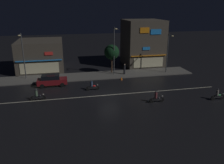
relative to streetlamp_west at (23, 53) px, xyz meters
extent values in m
plane|color=black|center=(11.79, -9.43, -4.37)|extent=(140.00, 140.00, 0.00)
cube|color=beige|center=(11.79, -9.43, -4.36)|extent=(30.73, 0.16, 0.01)
cube|color=#5B5954|center=(11.79, -0.48, -4.30)|extent=(32.35, 4.47, 0.14)
cube|color=#4C443A|center=(21.49, 5.46, 0.01)|extent=(7.13, 7.31, 8.77)
cube|color=orange|center=(21.49, 1.69, -1.77)|extent=(6.78, 0.24, 0.12)
cube|color=orange|center=(20.48, 1.75, 2.82)|extent=(1.69, 0.08, 0.98)
cube|color=#268CF2|center=(22.62, 1.75, 2.50)|extent=(2.01, 0.08, 0.92)
cube|color=#268CF2|center=(20.95, 1.75, -0.44)|extent=(1.39, 0.08, 0.54)
cube|color=beige|center=(21.49, 1.75, -3.07)|extent=(5.71, 0.06, 1.80)
cube|color=#4C443A|center=(2.08, 6.02, -1.68)|extent=(7.94, 8.43, 5.39)
cube|color=#268CF2|center=(2.08, 1.69, -1.77)|extent=(7.54, 0.24, 0.12)
cube|color=red|center=(3.77, 1.75, -0.63)|extent=(1.33, 0.08, 0.56)
cube|color=beige|center=(2.08, 1.75, -3.07)|extent=(6.35, 0.06, 1.80)
cylinder|color=#47494C|center=(0.00, 0.22, -0.64)|extent=(0.16, 0.16, 7.18)
cube|color=#47494C|center=(0.00, -0.48, 2.85)|extent=(0.10, 1.40, 0.10)
ellipsoid|color=#F9E099|center=(0.00, -1.18, 2.77)|extent=(0.44, 0.32, 0.20)
cylinder|color=#47494C|center=(14.44, -0.47, -0.28)|extent=(0.16, 0.16, 7.90)
cube|color=#47494C|center=(14.44, -1.17, 3.57)|extent=(0.10, 1.40, 0.10)
ellipsoid|color=#F9E099|center=(14.44, -1.87, 3.49)|extent=(0.44, 0.32, 0.20)
cylinder|color=#47494C|center=(23.69, -1.19, -0.90)|extent=(0.16, 0.16, 6.67)
cube|color=#47494C|center=(23.69, -1.89, 2.34)|extent=(0.10, 1.40, 0.10)
ellipsoid|color=#F9E099|center=(23.69, -2.59, 2.26)|extent=(0.44, 0.32, 0.20)
cylinder|color=#232328|center=(16.19, -0.85, -3.44)|extent=(0.33, 0.33, 1.59)
sphere|color=tan|center=(16.19, -0.85, -2.53)|extent=(0.22, 0.22, 0.22)
cylinder|color=#473323|center=(14.29, 0.64, -2.94)|extent=(0.24, 0.24, 2.59)
sphere|color=black|center=(14.29, 0.64, -0.61)|extent=(2.58, 2.58, 2.58)
cube|color=maroon|center=(4.30, -3.99, -3.68)|extent=(4.30, 1.78, 0.76)
cube|color=black|center=(4.09, -3.99, -3.00)|extent=(2.58, 1.57, 0.60)
cube|color=#F9F2CC|center=(6.41, -3.38, -3.58)|extent=(0.08, 0.20, 0.12)
cube|color=#F9F2CC|center=(6.41, -4.60, -3.58)|extent=(0.08, 0.20, 0.12)
cylinder|color=black|center=(5.72, -3.10, -4.06)|extent=(0.62, 0.20, 0.62)
cylinder|color=black|center=(5.72, -4.88, -4.06)|extent=(0.62, 0.20, 0.62)
cylinder|color=black|center=(2.88, -3.10, -4.06)|extent=(0.62, 0.20, 0.62)
cylinder|color=black|center=(2.88, -4.88, -4.06)|extent=(0.62, 0.20, 0.62)
cylinder|color=black|center=(25.52, -13.88, -4.07)|extent=(0.60, 0.08, 0.60)
cylinder|color=black|center=(24.22, -13.88, -4.07)|extent=(0.60, 0.10, 0.60)
cube|color=black|center=(24.87, -13.88, -3.97)|extent=(1.30, 0.14, 0.20)
ellipsoid|color=#268C3F|center=(25.07, -13.88, -3.75)|extent=(0.44, 0.26, 0.24)
cube|color=black|center=(24.67, -13.88, -3.82)|extent=(0.56, 0.22, 0.10)
cylinder|color=slate|center=(25.47, -13.88, -3.52)|extent=(0.03, 0.60, 0.03)
sphere|color=white|center=(25.56, -13.88, -3.62)|extent=(0.14, 0.14, 0.14)
cylinder|color=gray|center=(24.72, -13.88, -3.42)|extent=(0.32, 0.32, 0.70)
sphere|color=#333338|center=(24.72, -13.88, -2.96)|extent=(0.22, 0.22, 0.22)
cylinder|color=black|center=(10.54, -7.14, -4.07)|extent=(0.60, 0.08, 0.60)
cylinder|color=black|center=(9.24, -7.14, -4.07)|extent=(0.60, 0.10, 0.60)
cube|color=black|center=(9.89, -7.14, -3.97)|extent=(1.30, 0.14, 0.20)
ellipsoid|color=red|center=(10.09, -7.14, -3.75)|extent=(0.44, 0.26, 0.24)
cube|color=black|center=(9.69, -7.14, -3.82)|extent=(0.56, 0.22, 0.10)
cylinder|color=slate|center=(10.49, -7.14, -3.52)|extent=(0.03, 0.60, 0.03)
sphere|color=white|center=(10.58, -7.14, -3.62)|extent=(0.14, 0.14, 0.14)
cylinder|color=#334766|center=(9.74, -7.14, -3.42)|extent=(0.32, 0.32, 0.70)
sphere|color=#333338|center=(9.74, -7.14, -2.96)|extent=(0.22, 0.22, 0.22)
cylinder|color=black|center=(17.67, -13.06, -4.07)|extent=(0.60, 0.08, 0.60)
cylinder|color=black|center=(16.37, -13.06, -4.07)|extent=(0.60, 0.10, 0.60)
cube|color=black|center=(17.02, -13.06, -3.97)|extent=(1.30, 0.14, 0.20)
ellipsoid|color=black|center=(17.22, -13.06, -3.75)|extent=(0.44, 0.26, 0.24)
cube|color=black|center=(16.82, -13.06, -3.82)|extent=(0.56, 0.22, 0.10)
cylinder|color=slate|center=(17.62, -13.06, -3.52)|extent=(0.03, 0.60, 0.03)
sphere|color=white|center=(17.71, -13.06, -3.62)|extent=(0.14, 0.14, 0.14)
cylinder|color=brown|center=(16.87, -13.06, -3.42)|extent=(0.32, 0.32, 0.70)
sphere|color=#333338|center=(16.87, -13.06, -2.96)|extent=(0.22, 0.22, 0.22)
cylinder|color=black|center=(3.35, -9.31, -4.07)|extent=(0.60, 0.08, 0.60)
cylinder|color=black|center=(2.05, -9.31, -4.07)|extent=(0.60, 0.10, 0.60)
cube|color=black|center=(2.70, -9.31, -3.97)|extent=(1.30, 0.14, 0.20)
ellipsoid|color=black|center=(2.90, -9.31, -3.75)|extent=(0.44, 0.26, 0.24)
cube|color=black|center=(2.50, -9.31, -3.82)|extent=(0.56, 0.22, 0.10)
cylinder|color=slate|center=(3.30, -9.31, -3.52)|extent=(0.03, 0.60, 0.03)
sphere|color=white|center=(3.39, -9.31, -3.62)|extent=(0.14, 0.14, 0.14)
cylinder|color=#4C664C|center=(2.55, -9.31, -3.42)|extent=(0.32, 0.32, 0.70)
sphere|color=#333338|center=(2.55, -9.31, -2.96)|extent=(0.22, 0.22, 0.22)
cone|color=orange|center=(15.01, -3.42, -4.10)|extent=(0.36, 0.36, 0.55)
camera|label=1|loc=(6.23, -37.08, 6.93)|focal=36.51mm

